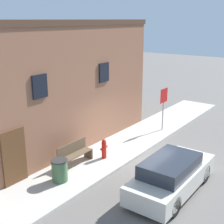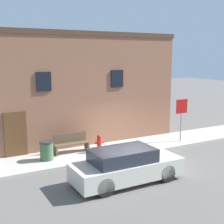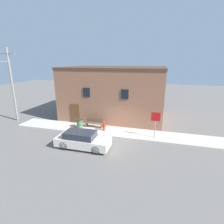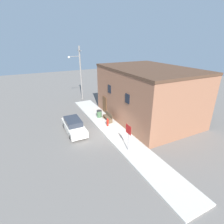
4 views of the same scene
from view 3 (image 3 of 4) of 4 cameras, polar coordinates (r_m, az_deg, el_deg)
The scene contains 9 objects.
ground_plane at distance 15.69m, azimuth 0.37°, elevation -8.34°, with size 80.00×80.00×0.00m, color #66605B.
sidewalk at distance 16.73m, azimuth 1.45°, elevation -6.49°, with size 20.57×2.39×0.13m.
brick_building at distance 21.01m, azimuth 1.04°, elevation 6.49°, with size 11.35×7.89×5.91m.
fire_hydrant at distance 16.73m, azimuth -2.70°, elevation -4.67°, with size 0.45×0.21×0.86m.
stop_sign at distance 15.23m, azimuth 14.02°, elevation -2.54°, with size 0.75×0.06×2.29m.
bench at distance 17.66m, azimuth -5.81°, elevation -3.51°, with size 1.69×0.44×0.93m.
trash_bin at distance 17.75m, azimuth -10.46°, elevation -3.70°, with size 0.61×0.61×0.84m.
utility_pole at distance 21.87m, azimuth -30.11°, elevation 8.30°, with size 1.80×1.85×7.92m.
parked_car at distance 13.93m, azimuth -9.64°, elevation -9.00°, with size 4.24×1.61×1.33m.
Camera 3 is at (3.73, -13.76, 6.56)m, focal length 28.00 mm.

